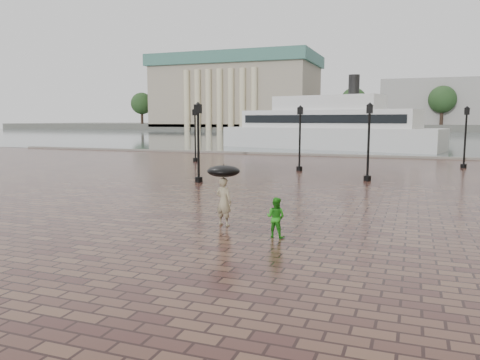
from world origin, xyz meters
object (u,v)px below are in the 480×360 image
at_px(child_pedestrian, 276,217).
at_px(ferry_near, 328,127).
at_px(adult_pedestrian, 224,202).
at_px(street_lamps, 304,138).

height_order(child_pedestrian, ferry_near, ferry_near).
height_order(adult_pedestrian, ferry_near, ferry_near).
height_order(adult_pedestrian, child_pedestrian, adult_pedestrian).
bearing_deg(child_pedestrian, ferry_near, -73.73).
bearing_deg(child_pedestrian, street_lamps, -71.59).
distance_m(street_lamps, ferry_near, 26.04).
xyz_separation_m(street_lamps, adult_pedestrian, (1.16, -17.34, -1.51)).
distance_m(adult_pedestrian, child_pedestrian, 2.29).
bearing_deg(ferry_near, child_pedestrian, -68.73).
xyz_separation_m(street_lamps, child_pedestrian, (3.24, -18.26, -1.71)).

